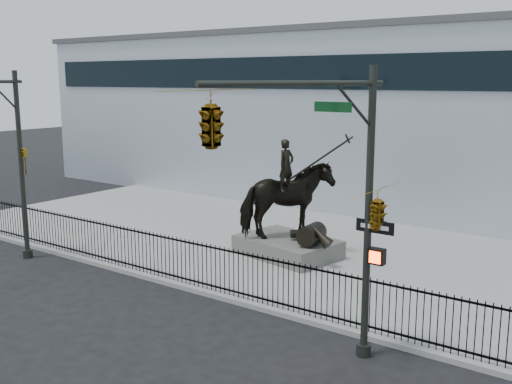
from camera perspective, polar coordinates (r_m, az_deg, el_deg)
The scene contains 8 objects.
ground at distance 19.14m, azimuth -9.60°, elevation -9.91°, with size 120.00×120.00×0.00m, color black.
plaza at distance 24.26m, azimuth 2.29°, elevation -5.12°, with size 30.00×12.00×0.15m, color gray.
building at distance 34.99m, azimuth 14.32°, elevation 6.79°, with size 44.00×14.00×9.00m, color silver.
picket_fence at distance 19.69m, azimuth -7.07°, elevation -6.47°, with size 22.10×0.10×1.50m.
statue_plinth at distance 22.60m, azimuth 3.03°, elevation -5.23°, with size 3.59×2.47×0.67m, color #595751.
equestrian_statue at distance 22.14m, azimuth 3.21°, elevation -0.92°, with size 4.53×3.23×3.90m.
traffic_signal_left at distance 23.09m, azimuth -22.91°, elevation 3.25°, with size 1.52×4.84×7.00m.
traffic_signal_right at distance 12.41m, azimuth 4.24°, elevation 2.16°, with size 2.17×6.86×7.00m.
Camera 1 is at (12.90, -12.45, 6.69)m, focal length 42.00 mm.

